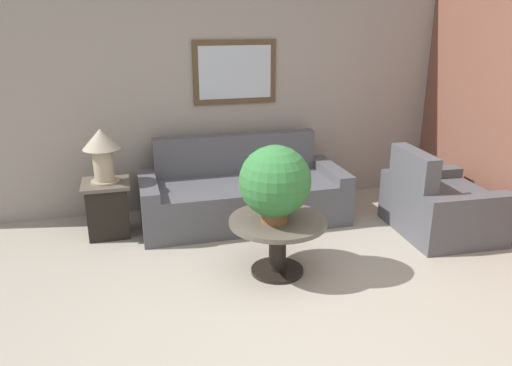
{
  "coord_description": "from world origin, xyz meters",
  "views": [
    {
      "loc": [
        -1.28,
        -2.82,
        2.14
      ],
      "look_at": [
        -0.09,
        1.59,
        0.6
      ],
      "focal_mm": 35.0,
      "sensor_mm": 36.0,
      "label": 1
    }
  ],
  "objects_px": {
    "side_table": "(108,208)",
    "potted_plant_on_table": "(275,182)",
    "couch_main": "(243,195)",
    "armchair": "(439,206)",
    "coffee_table": "(278,234)",
    "table_lamp": "(102,148)"
  },
  "relations": [
    {
      "from": "side_table",
      "to": "potted_plant_on_table",
      "type": "bearing_deg",
      "value": -42.33
    },
    {
      "from": "couch_main",
      "to": "armchair",
      "type": "xyz_separation_m",
      "value": [
        1.86,
        -0.85,
        -0.0
      ]
    },
    {
      "from": "coffee_table",
      "to": "table_lamp",
      "type": "relative_size",
      "value": 1.54
    },
    {
      "from": "armchair",
      "to": "coffee_table",
      "type": "bearing_deg",
      "value": 104.66
    },
    {
      "from": "couch_main",
      "to": "coffee_table",
      "type": "relative_size",
      "value": 2.61
    },
    {
      "from": "armchair",
      "to": "coffee_table",
      "type": "height_order",
      "value": "armchair"
    },
    {
      "from": "couch_main",
      "to": "coffee_table",
      "type": "bearing_deg",
      "value": -89.61
    },
    {
      "from": "couch_main",
      "to": "potted_plant_on_table",
      "type": "xyz_separation_m",
      "value": [
        -0.03,
        -1.27,
        0.56
      ]
    },
    {
      "from": "side_table",
      "to": "table_lamp",
      "type": "height_order",
      "value": "table_lamp"
    },
    {
      "from": "armchair",
      "to": "potted_plant_on_table",
      "type": "bearing_deg",
      "value": 105.52
    },
    {
      "from": "armchair",
      "to": "potted_plant_on_table",
      "type": "height_order",
      "value": "potted_plant_on_table"
    },
    {
      "from": "couch_main",
      "to": "coffee_table",
      "type": "xyz_separation_m",
      "value": [
        0.01,
        -1.24,
        0.08
      ]
    },
    {
      "from": "couch_main",
      "to": "armchair",
      "type": "distance_m",
      "value": 2.05
    },
    {
      "from": "coffee_table",
      "to": "side_table",
      "type": "relative_size",
      "value": 1.49
    },
    {
      "from": "potted_plant_on_table",
      "to": "armchair",
      "type": "bearing_deg",
      "value": 12.76
    },
    {
      "from": "couch_main",
      "to": "table_lamp",
      "type": "relative_size",
      "value": 4.02
    },
    {
      "from": "couch_main",
      "to": "potted_plant_on_table",
      "type": "distance_m",
      "value": 1.39
    },
    {
      "from": "table_lamp",
      "to": "potted_plant_on_table",
      "type": "xyz_separation_m",
      "value": [
        1.38,
        -1.25,
        -0.06
      ]
    },
    {
      "from": "armchair",
      "to": "potted_plant_on_table",
      "type": "distance_m",
      "value": 2.02
    },
    {
      "from": "table_lamp",
      "to": "potted_plant_on_table",
      "type": "bearing_deg",
      "value": -42.33
    },
    {
      "from": "couch_main",
      "to": "table_lamp",
      "type": "distance_m",
      "value": 1.54
    },
    {
      "from": "coffee_table",
      "to": "potted_plant_on_table",
      "type": "xyz_separation_m",
      "value": [
        -0.04,
        -0.04,
        0.48
      ]
    }
  ]
}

